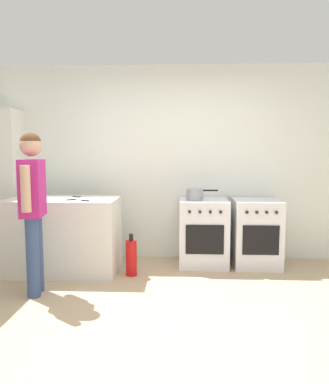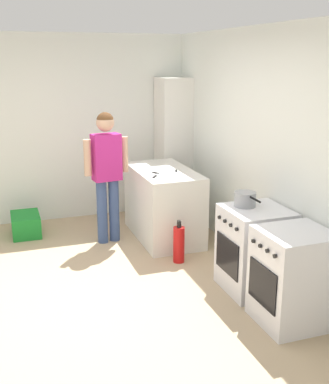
% 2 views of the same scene
% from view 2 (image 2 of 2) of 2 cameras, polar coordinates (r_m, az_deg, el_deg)
% --- Properties ---
extents(ground_plane, '(8.00, 8.00, 0.00)m').
position_cam_2_polar(ground_plane, '(4.89, -8.48, -12.21)').
color(ground_plane, tan).
extents(back_wall, '(6.00, 0.10, 2.60)m').
position_cam_2_polar(back_wall, '(5.13, 12.84, 4.36)').
color(back_wall, silver).
rests_on(back_wall, ground).
extents(side_wall_left, '(0.10, 3.10, 2.60)m').
position_cam_2_polar(side_wall_left, '(7.03, -9.75, 7.48)').
color(side_wall_left, silver).
rests_on(side_wall_left, ground).
extents(counter_unit, '(1.30, 0.70, 0.90)m').
position_cam_2_polar(counter_unit, '(6.21, -0.13, -1.40)').
color(counter_unit, silver).
rests_on(counter_unit, ground).
extents(oven_left, '(0.61, 0.62, 0.85)m').
position_cam_2_polar(oven_left, '(4.91, 10.65, -6.70)').
color(oven_left, silver).
rests_on(oven_left, ground).
extents(oven_right, '(0.58, 0.62, 0.85)m').
position_cam_2_polar(oven_right, '(4.39, 15.01, -9.75)').
color(oven_right, silver).
rests_on(oven_right, ground).
extents(pot, '(0.40, 0.22, 0.15)m').
position_cam_2_polar(pot, '(4.80, 9.53, -0.85)').
color(pot, gray).
rests_on(pot, oven_left).
extents(knife_chef, '(0.27, 0.20, 0.01)m').
position_cam_2_polar(knife_chef, '(5.80, -0.94, 2.02)').
color(knife_chef, silver).
rests_on(knife_chef, counter_unit).
extents(knife_paring, '(0.20, 0.10, 0.01)m').
position_cam_2_polar(knife_paring, '(5.93, -1.23, 2.32)').
color(knife_paring, silver).
rests_on(knife_paring, counter_unit).
extents(knife_utility, '(0.25, 0.12, 0.01)m').
position_cam_2_polar(knife_utility, '(5.96, 1.40, 2.38)').
color(knife_utility, silver).
rests_on(knife_utility, counter_unit).
extents(person, '(0.25, 0.57, 1.64)m').
position_cam_2_polar(person, '(5.96, -6.87, 3.07)').
color(person, '#384C7A').
rests_on(person, ground).
extents(fire_extinguisher, '(0.13, 0.13, 0.50)m').
position_cam_2_polar(fire_extinguisher, '(5.52, 1.71, -6.19)').
color(fire_extinguisher, red).
rests_on(fire_extinguisher, ground).
extents(recycling_crate_lower, '(0.52, 0.36, 0.28)m').
position_cam_2_polar(recycling_crate_lower, '(6.64, -16.11, -3.72)').
color(recycling_crate_lower, '#1E842D').
rests_on(recycling_crate_lower, ground).
extents(larder_cabinet, '(0.48, 0.44, 2.00)m').
position_cam_2_polar(larder_cabinet, '(7.11, 1.03, 5.34)').
color(larder_cabinet, silver).
rests_on(larder_cabinet, ground).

